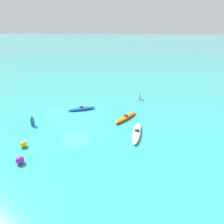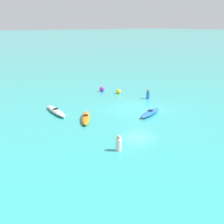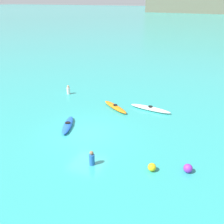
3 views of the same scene
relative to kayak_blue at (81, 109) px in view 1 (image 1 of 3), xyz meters
name	(u,v)px [view 1 (image 1 of 3)]	position (x,y,z in m)	size (l,w,h in m)	color
ground_plane	(74,117)	(1.75, -0.34, -0.16)	(600.00, 600.00, 0.00)	teal
kayak_blue	(81,109)	(0.00, 0.00, 0.00)	(1.64, 2.86, 0.37)	blue
kayak_orange	(126,117)	(1.79, 4.51, 0.00)	(2.97, 2.19, 0.37)	orange
kayak_white	(137,133)	(4.60, 5.42, 0.00)	(3.60, 1.02, 0.37)	white
buoy_yellow	(24,144)	(7.06, -2.48, 0.06)	(0.45, 0.45, 0.45)	yellow
buoy_purple	(20,160)	(8.86, -1.79, 0.08)	(0.49, 0.49, 0.49)	purple
person_near_shore	(139,96)	(-3.85, 5.95, 0.22)	(0.44, 0.44, 0.88)	silver
person_by_kayaks	(32,122)	(3.81, -3.33, 0.22)	(0.39, 0.39, 0.88)	blue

